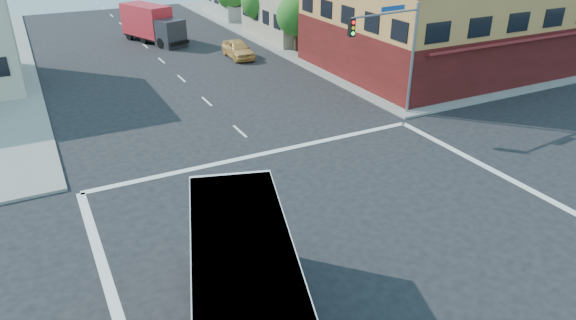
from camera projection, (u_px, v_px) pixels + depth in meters
ground at (365, 245)px, 20.32m from camera, size 120.00×120.00×0.00m
sidewalk_ne at (436, 17)px, 62.64m from camera, size 50.00×50.00×0.15m
signal_mast_ne at (394, 40)px, 30.34m from camera, size 7.91×1.13×8.07m
street_tree_a at (298, 13)px, 45.93m from camera, size 3.60×3.60×5.53m
box_truck at (153, 25)px, 50.49m from camera, size 4.98×8.19×3.56m
parked_car at (238, 49)px, 45.62m from camera, size 2.00×4.63×1.56m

